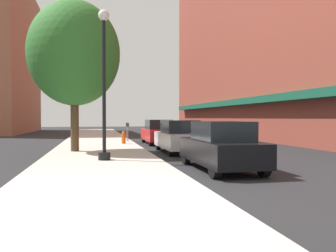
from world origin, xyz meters
The scene contains 11 objects.
ground_plane centered at (4.00, 18.00, 0.00)m, with size 90.00×90.00×0.00m, color #232326.
sidewalk_slab centered at (0.00, 19.00, 0.06)m, with size 4.80×50.00×0.12m, color #B7B2A8.
building_far_background centered at (-11.01, 37.00, 8.87)m, with size 6.80×18.00×17.77m.
lamppost centered at (0.15, 6.64, 3.20)m, with size 0.48×0.48×5.90m.
fire_hydrant centered at (1.61, 15.13, 0.52)m, with size 0.33×0.26×0.79m.
parking_meter_near centered at (2.05, 17.68, 0.95)m, with size 0.14×0.09×1.31m.
parking_meter_far centered at (2.05, 16.86, 0.95)m, with size 0.14×0.09×1.31m.
tree_near centered at (-1.19, 10.56, 4.97)m, with size 4.51×4.51×7.46m.
car_black centered at (4.00, 3.96, 0.81)m, with size 1.80×4.30×1.66m.
car_silver centered at (4.00, 9.92, 0.81)m, with size 1.80×4.30×1.66m.
car_red centered at (4.00, 15.72, 0.81)m, with size 1.80×4.30×1.66m.
Camera 1 is at (-0.20, -7.01, 1.78)m, focal length 36.42 mm.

